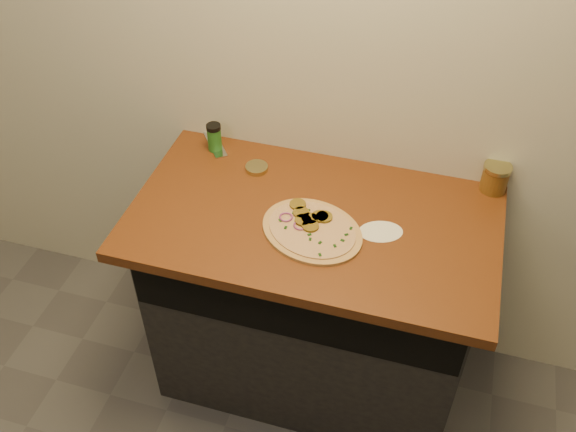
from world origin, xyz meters
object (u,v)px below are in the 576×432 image
(salsa_jar, at_px, (495,177))
(spice_shaker, at_px, (214,137))
(pizza, at_px, (311,229))
(chefs_knife, at_px, (207,126))

(salsa_jar, bearing_deg, spice_shaker, -177.07)
(pizza, xyz_separation_m, chefs_knife, (-0.53, 0.44, -0.00))
(salsa_jar, relative_size, spice_shaker, 0.96)
(pizza, height_order, chefs_knife, pizza)
(chefs_knife, distance_m, spice_shaker, 0.15)
(chefs_knife, bearing_deg, salsa_jar, -3.63)
(chefs_knife, bearing_deg, spice_shaker, -55.69)
(salsa_jar, height_order, spice_shaker, spice_shaker)
(pizza, height_order, salsa_jar, salsa_jar)
(salsa_jar, bearing_deg, pizza, -145.56)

